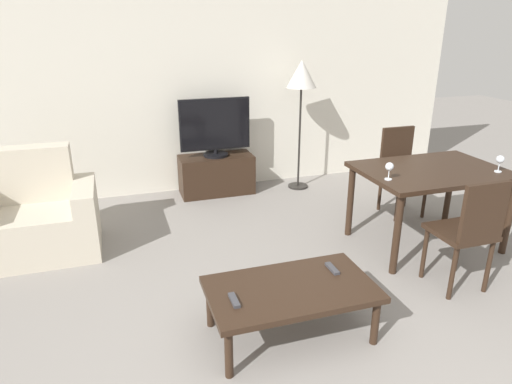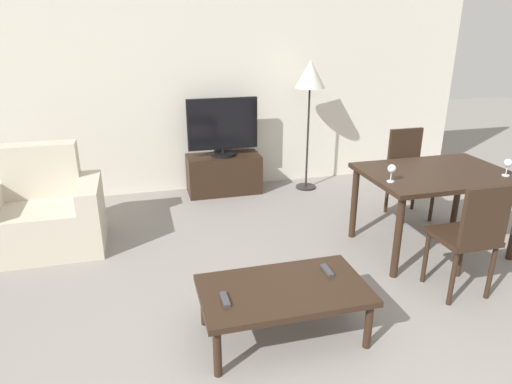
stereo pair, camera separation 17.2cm
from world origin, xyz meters
name	(u,v)px [view 2 (the right image)]	position (x,y,z in m)	size (l,w,h in m)	color
wall_back	(192,76)	(0.00, 4.03, 1.35)	(6.89, 0.06, 2.70)	silver
armchair	(44,215)	(-1.54, 2.80, 0.31)	(1.01, 0.72, 0.91)	beige
tv_stand	(224,174)	(0.29, 3.77, 0.23)	(0.86, 0.39, 0.46)	black
tv	(223,127)	(0.29, 3.76, 0.80)	(0.81, 0.28, 0.67)	black
coffee_table	(284,293)	(0.14, 1.04, 0.32)	(1.06, 0.61, 0.36)	black
dining_table	(436,181)	(1.80, 1.89, 0.64)	(1.25, 0.87, 0.73)	black
dining_chair_near	(471,234)	(1.58, 1.14, 0.51)	(0.40, 0.40, 0.90)	black
dining_chair_far	(408,168)	(2.02, 2.63, 0.51)	(0.40, 0.40, 0.90)	black
floor_lamp	(310,79)	(1.30, 3.65, 1.31)	(0.34, 0.34, 1.53)	black
remote_primary	(327,270)	(0.49, 1.15, 0.37)	(0.04, 0.15, 0.02)	#38383D
remote_secondary	(225,300)	(-0.24, 0.99, 0.37)	(0.04, 0.15, 0.02)	#38383D
wine_glass_left	(508,164)	(2.28, 1.64, 0.83)	(0.07, 0.07, 0.15)	silver
wine_glass_center	(392,170)	(1.27, 1.75, 0.83)	(0.07, 0.07, 0.15)	silver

